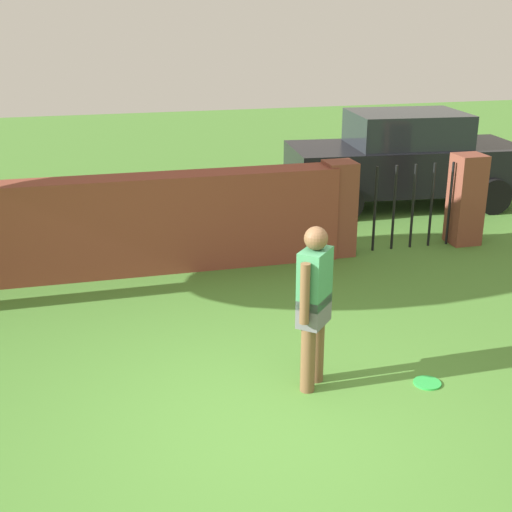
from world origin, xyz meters
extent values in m
plane|color=#4C8433|center=(0.00, 0.00, 0.00)|extent=(40.00, 40.00, 0.00)
cube|color=brown|center=(-1.50, 4.22, 0.68)|extent=(7.18, 0.50, 1.35)
cylinder|color=brown|center=(0.51, 0.56, 0.42)|extent=(0.14, 0.14, 0.85)
cylinder|color=brown|center=(0.65, 0.73, 0.42)|extent=(0.14, 0.14, 0.85)
cube|color=slate|center=(0.58, 0.65, 0.80)|extent=(0.40, 0.42, 0.28)
cube|color=#3F8C59|center=(0.58, 0.65, 1.12)|extent=(0.40, 0.42, 0.55)
sphere|color=brown|center=(0.58, 0.65, 1.51)|extent=(0.22, 0.22, 0.22)
cylinder|color=brown|center=(0.43, 0.48, 1.05)|extent=(0.09, 0.09, 0.58)
cylinder|color=brown|center=(0.73, 0.81, 1.05)|extent=(0.09, 0.09, 0.58)
cube|color=brown|center=(2.19, 4.22, 0.70)|extent=(0.44, 0.44, 1.40)
cube|color=brown|center=(4.28, 4.22, 0.70)|extent=(0.44, 0.44, 1.40)
cylinder|color=black|center=(2.46, 4.22, 0.65)|extent=(0.04, 0.04, 1.30)
cylinder|color=black|center=(2.77, 4.22, 0.65)|extent=(0.04, 0.04, 1.30)
cylinder|color=black|center=(3.08, 4.22, 0.65)|extent=(0.04, 0.04, 1.30)
cylinder|color=black|center=(3.39, 4.22, 0.65)|extent=(0.04, 0.04, 1.30)
cylinder|color=black|center=(3.70, 4.22, 0.65)|extent=(0.04, 0.04, 1.30)
cylinder|color=black|center=(4.01, 4.22, 0.65)|extent=(0.04, 0.04, 1.30)
cube|color=black|center=(4.35, 6.52, 0.72)|extent=(4.34, 2.07, 0.80)
cube|color=#1E2328|center=(4.35, 6.52, 1.42)|extent=(2.13, 1.67, 0.60)
cylinder|color=black|center=(2.92, 5.80, 0.32)|extent=(0.66, 0.28, 0.64)
cylinder|color=black|center=(3.07, 7.49, 0.32)|extent=(0.66, 0.28, 0.64)
cylinder|color=black|center=(5.64, 5.56, 0.32)|extent=(0.66, 0.28, 0.64)
cylinder|color=black|center=(5.79, 7.25, 0.32)|extent=(0.66, 0.28, 0.64)
cylinder|color=green|center=(1.69, 0.39, 0.01)|extent=(0.27, 0.27, 0.02)
camera|label=1|loc=(-1.42, -4.97, 3.46)|focal=48.52mm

